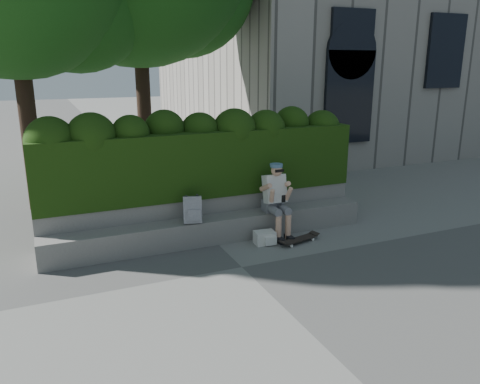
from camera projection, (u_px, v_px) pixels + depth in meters
name	position (u px, v px, depth m)	size (l,w,h in m)	color
ground	(242.00, 267.00, 7.46)	(80.00, 80.00, 0.00)	slate
bench_ledge	(214.00, 229.00, 8.51)	(6.00, 0.45, 0.45)	gray
planter_wall	(206.00, 214.00, 8.89)	(6.00, 0.50, 0.75)	gray
hedge	(201.00, 162.00, 8.83)	(6.00, 1.00, 1.20)	black
person	(276.00, 197.00, 8.65)	(0.40, 0.76, 1.38)	slate
skateboard	(299.00, 239.00, 8.47)	(0.79, 0.37, 0.08)	black
backpack_plaid	(193.00, 210.00, 8.13)	(0.32, 0.17, 0.47)	#A0A1A5
backpack_ground	(265.00, 238.00, 8.41)	(0.36, 0.25, 0.23)	silver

